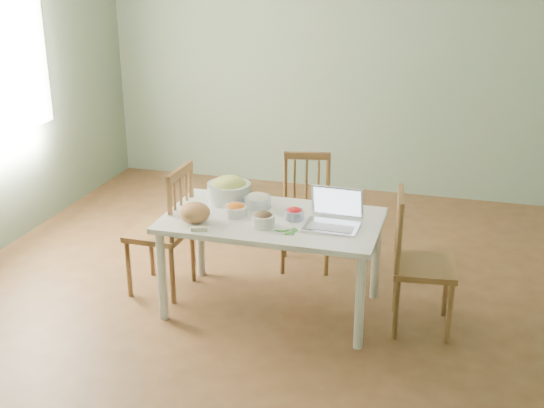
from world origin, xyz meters
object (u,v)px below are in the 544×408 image
(chair_right, at_px, (425,263))
(bread_boule, at_px, (195,213))
(bowl_squash, at_px, (229,189))
(chair_far, at_px, (305,213))
(chair_left, at_px, (159,229))
(laptop, at_px, (332,211))
(dining_table, at_px, (272,264))

(chair_right, distance_m, bread_boule, 1.54)
(bread_boule, distance_m, bowl_squash, 0.45)
(chair_far, height_order, chair_left, chair_left)
(chair_far, distance_m, bowl_squash, 0.75)
(chair_right, height_order, laptop, chair_right)
(dining_table, bearing_deg, bread_boule, -155.61)
(dining_table, xyz_separation_m, laptop, (0.42, -0.06, 0.46))
(dining_table, height_order, chair_right, chair_right)
(chair_far, relative_size, laptop, 2.55)
(dining_table, bearing_deg, laptop, -8.28)
(chair_right, bearing_deg, dining_table, 84.60)
(chair_far, bearing_deg, dining_table, -106.82)
(chair_left, bearing_deg, laptop, 86.05)
(laptop, bearing_deg, chair_left, 176.46)
(chair_far, distance_m, laptop, 0.94)
(dining_table, distance_m, laptop, 0.63)
(dining_table, xyz_separation_m, chair_left, (-0.87, 0.06, 0.14))
(dining_table, xyz_separation_m, chair_right, (1.03, 0.02, 0.13))
(chair_right, distance_m, laptop, 0.70)
(chair_left, distance_m, bread_boule, 0.55)
(dining_table, xyz_separation_m, bread_boule, (-0.47, -0.21, 0.41))
(chair_far, xyz_separation_m, chair_right, (0.96, -0.71, 0.03))
(bread_boule, bearing_deg, dining_table, 24.39)
(chair_left, bearing_deg, bowl_squash, 110.63)
(chair_left, xyz_separation_m, bowl_squash, (0.48, 0.17, 0.29))
(chair_right, bearing_deg, laptop, 91.18)
(chair_right, height_order, bowl_squash, chair_right)
(bowl_squash, distance_m, laptop, 0.86)
(bread_boule, relative_size, laptop, 0.59)
(chair_left, relative_size, bowl_squash, 3.08)
(chair_left, bearing_deg, chair_right, 90.21)
(chair_far, height_order, chair_right, chair_right)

